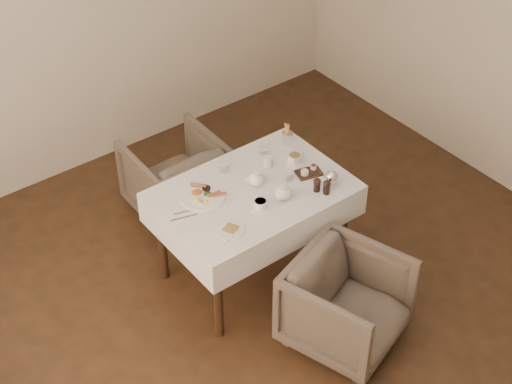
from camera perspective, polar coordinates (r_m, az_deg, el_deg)
The scene contains 20 objects.
table at distance 5.31m, azimuth -0.22°, elevation -0.82°, with size 1.28×0.88×0.75m.
armchair_near at distance 5.11m, azimuth 6.62°, elevation -8.08°, with size 0.68×0.70×0.64m, color #50463A.
armchair_far at distance 6.09m, azimuth -5.83°, elevation 1.12°, with size 0.67×0.69×0.63m, color #50463A.
breakfast_plate at distance 5.18m, azimuth -3.94°, elevation -0.24°, with size 0.31×0.31×0.04m.
side_plate at distance 4.91m, azimuth -1.92°, elevation -2.90°, with size 0.18×0.17×0.02m.
teapot_centre at distance 5.24m, azimuth 0.02°, elevation 1.04°, with size 0.15×0.12×0.12m, color white, non-canonical shape.
teapot_front at distance 5.12m, azimuth 1.98°, elevation 0.02°, with size 0.15×0.12×0.12m, color white, non-canonical shape.
creamer at distance 5.42m, azimuth 0.86°, elevation 2.25°, with size 0.06×0.06×0.07m, color white.
teacup_near at distance 5.06m, azimuth 0.32°, elevation -0.95°, with size 0.13×0.13×0.07m.
teacup_far at distance 5.46m, azimuth 2.83°, elevation 2.40°, with size 0.14×0.14×0.07m.
glass_left at distance 5.37m, azimuth -2.32°, elevation 2.01°, with size 0.07×0.07×0.10m, color silver.
glass_mid at distance 5.29m, azimuth 2.35°, elevation 1.37°, with size 0.07×0.07×0.10m, color silver.
glass_right at distance 5.52m, azimuth 0.57°, elevation 3.20°, with size 0.07×0.07×0.10m, color silver.
condiment_board at distance 5.37m, azimuth 3.85°, elevation 1.45°, with size 0.20×0.16×0.04m.
pepper_mill_left at distance 5.21m, azimuth 4.46°, elevation 0.54°, with size 0.05×0.05×0.11m, color black, non-canonical shape.
pepper_mill_right at distance 5.19m, azimuth 5.16°, elevation 0.37°, with size 0.05×0.05×0.11m, color black, non-canonical shape.
silver_pot at distance 5.27m, azimuth 5.51°, elevation 1.13°, with size 0.12×0.10×0.13m, color white, non-canonical shape.
fries_cup at distance 5.62m, azimuth 2.29°, elevation 4.18°, with size 0.08×0.08×0.16m.
cutlery_fork at distance 5.08m, azimuth -4.91°, elevation -1.38°, with size 0.02×0.20×0.00m, color silver.
cutlery_knife at distance 5.03m, azimuth -5.24°, elevation -1.86°, with size 0.01×0.18×0.00m, color silver.
Camera 1 is at (-2.45, -2.66, 4.04)m, focal length 55.00 mm.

